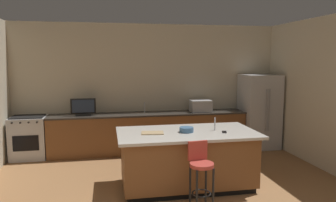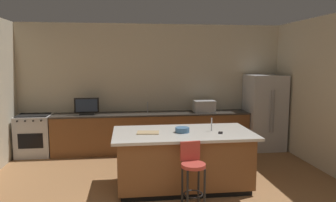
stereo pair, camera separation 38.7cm
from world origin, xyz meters
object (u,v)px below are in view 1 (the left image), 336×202
object	(u,v)px
cell_phone	(224,132)
bar_stool_center	(201,170)
tv_monitor	(83,108)
fruit_bowl	(186,130)
microwave	(201,106)
cutting_board	(153,133)
kitchen_island	(187,159)
refrigerator	(259,111)
range_oven	(29,137)

from	to	relation	value
cell_phone	bar_stool_center	bearing A→B (deg)	-113.31
tv_monitor	fruit_bowl	size ratio (longest dim) A/B	2.32
microwave	cutting_board	distance (m)	2.61
kitchen_island	microwave	size ratio (longest dim) A/B	4.74
refrigerator	tv_monitor	xyz separation A→B (m)	(-4.09, 0.03, 0.19)
kitchen_island	range_oven	size ratio (longest dim) A/B	2.48
bar_stool_center	fruit_bowl	distance (m)	0.88
kitchen_island	cell_phone	world-z (taller)	cell_phone
kitchen_island	microwave	xyz separation A→B (m)	(0.87, 2.15, 0.55)
range_oven	cutting_board	distance (m)	3.24
microwave	fruit_bowl	size ratio (longest dim) A/B	2.09
tv_monitor	fruit_bowl	distance (m)	2.77
microwave	tv_monitor	bearing A→B (deg)	-178.88
fruit_bowl	cell_phone	world-z (taller)	fruit_bowl
refrigerator	fruit_bowl	xyz separation A→B (m)	(-2.33, -2.09, 0.10)
refrigerator	microwave	xyz separation A→B (m)	(-1.43, 0.09, 0.16)
microwave	cell_phone	bearing A→B (deg)	-97.13
kitchen_island	microwave	bearing A→B (deg)	67.89
cell_phone	tv_monitor	bearing A→B (deg)	155.38
microwave	fruit_bowl	distance (m)	2.35
kitchen_island	cell_phone	size ratio (longest dim) A/B	15.15
range_oven	cutting_board	world-z (taller)	cutting_board
refrigerator	bar_stool_center	xyz separation A→B (m)	(-2.31, -2.87, -0.30)
refrigerator	tv_monitor	bearing A→B (deg)	179.53
range_oven	cutting_board	bearing A→B (deg)	-42.52
refrigerator	bar_stool_center	size ratio (longest dim) A/B	1.83
bar_stool_center	fruit_bowl	xyz separation A→B (m)	(-0.01, 0.78, 0.41)
kitchen_island	cell_phone	bearing A→B (deg)	-15.31
cutting_board	fruit_bowl	bearing A→B (deg)	-0.92
microwave	bar_stool_center	size ratio (longest dim) A/B	0.50
refrigerator	microwave	bearing A→B (deg)	176.58
microwave	tv_monitor	xyz separation A→B (m)	(-2.66, -0.05, 0.04)
kitchen_island	cutting_board	xyz separation A→B (m)	(-0.58, -0.02, 0.47)
tv_monitor	fruit_bowl	bearing A→B (deg)	-50.23
kitchen_island	fruit_bowl	bearing A→B (deg)	-120.57
range_oven	microwave	xyz separation A→B (m)	(3.81, 0.00, 0.58)
tv_monitor	kitchen_island	bearing A→B (deg)	-49.52
kitchen_island	cell_phone	xyz separation A→B (m)	(0.58, -0.16, 0.46)
tv_monitor	fruit_bowl	xyz separation A→B (m)	(1.77, -2.13, -0.09)
microwave	tv_monitor	distance (m)	2.66
cutting_board	refrigerator	bearing A→B (deg)	35.85
cell_phone	cutting_board	size ratio (longest dim) A/B	0.43
refrigerator	cell_phone	world-z (taller)	refrigerator
microwave	bar_stool_center	xyz separation A→B (m)	(-0.88, -2.95, -0.46)
cutting_board	cell_phone	bearing A→B (deg)	-6.77
range_oven	tv_monitor	bearing A→B (deg)	-2.52
tv_monitor	cell_phone	xyz separation A→B (m)	(2.37, -2.25, -0.13)
cell_phone	range_oven	bearing A→B (deg)	165.73
refrigerator	cell_phone	size ratio (longest dim) A/B	11.68
refrigerator	fruit_bowl	world-z (taller)	refrigerator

